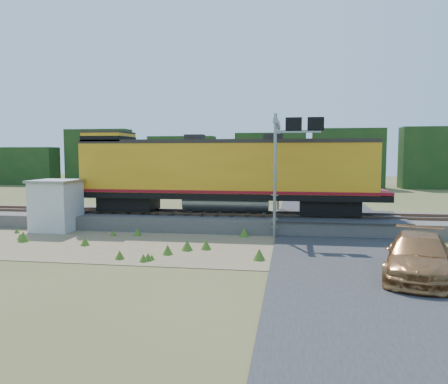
% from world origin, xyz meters
% --- Properties ---
extents(ground, '(140.00, 140.00, 0.00)m').
position_xyz_m(ground, '(0.00, 0.00, 0.00)').
color(ground, '#475123').
rests_on(ground, ground).
extents(ballast, '(70.00, 5.00, 0.80)m').
position_xyz_m(ballast, '(0.00, 6.00, 0.40)').
color(ballast, slate).
rests_on(ballast, ground).
extents(rails, '(70.00, 1.54, 0.16)m').
position_xyz_m(rails, '(0.00, 6.00, 0.88)').
color(rails, brown).
rests_on(rails, ballast).
extents(dirt_shoulder, '(26.00, 8.00, 0.03)m').
position_xyz_m(dirt_shoulder, '(-2.00, 0.50, 0.01)').
color(dirt_shoulder, '#8C7754').
rests_on(dirt_shoulder, ground).
extents(road, '(7.00, 66.00, 0.86)m').
position_xyz_m(road, '(7.00, 0.74, 0.09)').
color(road, '#38383A').
rests_on(road, ground).
extents(tree_line_north, '(130.00, 3.00, 6.50)m').
position_xyz_m(tree_line_north, '(0.00, 38.00, 3.07)').
color(tree_line_north, '#163A15').
rests_on(tree_line_north, ground).
extents(weed_clumps, '(15.00, 6.20, 0.56)m').
position_xyz_m(weed_clumps, '(-3.50, 0.10, 0.00)').
color(weed_clumps, '#446D1F').
rests_on(weed_clumps, ground).
extents(locomotive, '(18.56, 2.83, 4.79)m').
position_xyz_m(locomotive, '(0.15, 6.00, 3.32)').
color(locomotive, black).
rests_on(locomotive, rails).
extents(shed, '(2.50, 2.50, 2.92)m').
position_xyz_m(shed, '(-8.98, 3.45, 1.48)').
color(shed, silver).
rests_on(shed, ground).
extents(signal_gantry, '(2.56, 6.20, 6.47)m').
position_xyz_m(signal_gantry, '(3.76, 5.36, 4.89)').
color(signal_gantry, gray).
rests_on(signal_gantry, ground).
extents(car, '(3.50, 5.66, 1.53)m').
position_xyz_m(car, '(8.80, -3.39, 0.77)').
color(car, '#A66E3D').
rests_on(car, ground).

